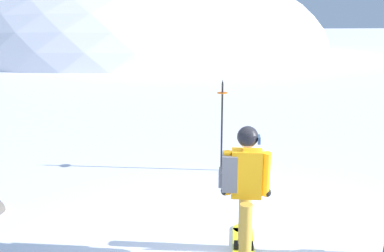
# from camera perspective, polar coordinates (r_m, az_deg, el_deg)

# --- Properties ---
(ridge_peak_main) EXTENTS (35.28, 31.75, 16.17)m
(ridge_peak_main) POSITION_cam_1_polar(r_m,az_deg,el_deg) (40.74, -7.55, 9.55)
(ridge_peak_main) COLOR white
(ridge_peak_main) RESTS_ON ground
(snowboarder_main) EXTENTS (0.74, 1.77, 1.71)m
(snowboarder_main) POSITION_cam_1_polar(r_m,az_deg,el_deg) (5.28, 6.81, -8.43)
(snowboarder_main) COLOR yellow
(snowboarder_main) RESTS_ON ground
(piste_marker_near) EXTENTS (0.20, 0.20, 1.82)m
(piste_marker_near) POSITION_cam_1_polar(r_m,az_deg,el_deg) (8.38, 3.99, 0.89)
(piste_marker_near) COLOR black
(piste_marker_near) RESTS_ON ground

